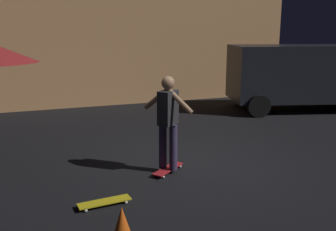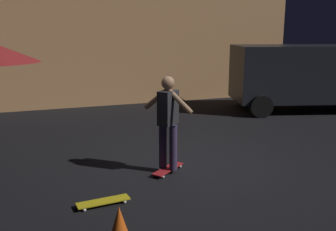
{
  "view_description": "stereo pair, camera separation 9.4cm",
  "coord_description": "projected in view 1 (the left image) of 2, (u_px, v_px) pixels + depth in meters",
  "views": [
    {
      "loc": [
        -2.74,
        -6.29,
        2.53
      ],
      "look_at": [
        -0.5,
        -0.22,
        1.05
      ],
      "focal_mm": 40.61,
      "sensor_mm": 36.0,
      "label": 1
    },
    {
      "loc": [
        -2.65,
        -6.32,
        2.53
      ],
      "look_at": [
        -0.5,
        -0.22,
        1.05
      ],
      "focal_mm": 40.61,
      "sensor_mm": 36.0,
      "label": 2
    }
  ],
  "objects": [
    {
      "name": "skateboard_spare",
      "position": [
        105.0,
        202.0,
        5.56
      ],
      "size": [
        0.8,
        0.28,
        0.07
      ],
      "color": "gold",
      "rests_on": "ground_plane"
    },
    {
      "name": "skater",
      "position": [
        168.0,
        116.0,
        6.64
      ],
      "size": [
        0.69,
        0.82,
        1.67
      ],
      "color": "#382D4C",
      "rests_on": "skateboard_ridden"
    },
    {
      "name": "skateboard_ridden",
      "position": [
        168.0,
        169.0,
        6.86
      ],
      "size": [
        0.73,
        0.64,
        0.07
      ],
      "color": "#AD1E23",
      "rests_on": "ground_plane"
    },
    {
      "name": "parked_van",
      "position": [
        305.0,
        73.0,
        11.99
      ],
      "size": [
        4.94,
        3.25,
        2.03
      ],
      "color": "black",
      "rests_on": "ground_plane"
    },
    {
      "name": "traffic_cone",
      "position": [
        122.0,
        226.0,
        4.57
      ],
      "size": [
        0.34,
        0.34,
        0.46
      ],
      "color": "black",
      "rests_on": "ground_plane"
    },
    {
      "name": "low_building",
      "position": [
        134.0,
        47.0,
        14.53
      ],
      "size": [
        10.67,
        3.56,
        3.71
      ],
      "color": "tan",
      "rests_on": "ground_plane"
    },
    {
      "name": "ground_plane",
      "position": [
        188.0,
        165.0,
        7.24
      ],
      "size": [
        28.0,
        28.0,
        0.0
      ],
      "primitive_type": "plane",
      "color": "black"
    }
  ]
}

